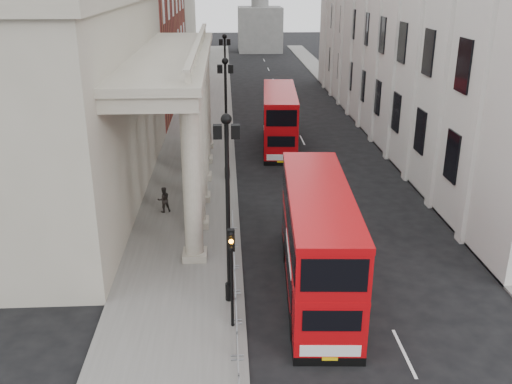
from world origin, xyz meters
name	(u,v)px	position (x,y,z in m)	size (l,w,h in m)	color
ground	(247,358)	(0.00, 0.00, 0.00)	(260.00, 260.00, 0.00)	black
sidewalk_west	(199,141)	(-3.00, 30.00, 0.06)	(6.00, 140.00, 0.12)	slate
sidewalk_east	(387,138)	(13.50, 30.00, 0.06)	(3.00, 140.00, 0.12)	slate
kerb	(233,140)	(-0.05, 30.00, 0.07)	(0.20, 140.00, 0.14)	slate
portico_building	(67,103)	(-10.50, 18.00, 6.00)	(9.00, 28.00, 12.00)	#A19A87
lamp_post_south	(228,198)	(-0.60, 4.00, 4.91)	(1.05, 0.44, 8.32)	black
lamp_post_mid	(226,111)	(-0.60, 20.00, 4.91)	(1.05, 0.44, 8.32)	black
lamp_post_north	(225,73)	(-0.60, 36.00, 4.91)	(1.05, 0.44, 8.32)	black
traffic_light	(231,260)	(-0.50, 1.98, 3.11)	(0.28, 0.33, 4.30)	black
crowd_barriers	(236,311)	(-0.35, 2.23, 0.67)	(0.50, 18.75, 1.10)	gray
bus_near	(318,239)	(3.35, 4.92, 2.53)	(3.36, 11.33, 4.83)	#BA080D
bus_far	(280,118)	(3.82, 28.30, 2.44)	(3.33, 10.96, 4.66)	#BA080D
pedestrian_a	(193,184)	(-2.78, 16.22, 1.08)	(0.70, 0.46, 1.93)	black
pedestrian_b	(164,200)	(-4.42, 14.15, 0.91)	(0.76, 0.59, 1.57)	#282320
pedestrian_c	(193,156)	(-3.08, 22.69, 0.97)	(0.83, 0.54, 1.69)	black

